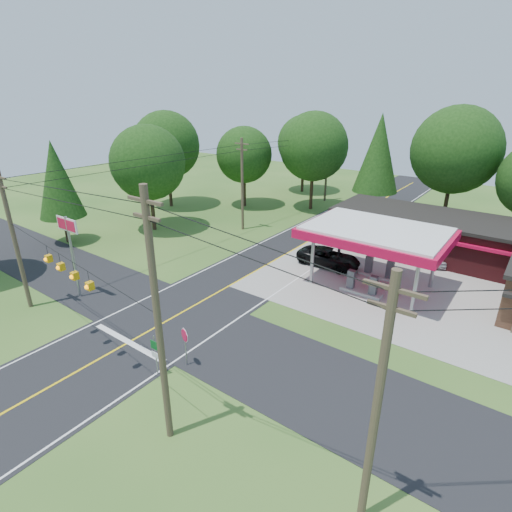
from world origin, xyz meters
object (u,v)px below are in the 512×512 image
Objects in this scene: sedan_car at (436,255)px; octagonal_stop_sign at (185,338)px; big_stop_sign at (69,239)px; gas_canopy at (376,235)px; suv_car at (329,258)px.

sedan_car is 1.75× the size of octagonal_stop_sign.
big_stop_sign reaches higher than octagonal_stop_sign.
gas_canopy reaches higher than sedan_car.
gas_canopy is at bearing -108.97° from suv_car.
suv_car is at bearing 52.87° from big_stop_sign.
big_stop_sign reaches higher than suv_car.
big_stop_sign is (-12.50, -16.51, 3.88)m from suv_car.
gas_canopy reaches higher than octagonal_stop_sign.
octagonal_stop_sign is at bearing -105.70° from gas_canopy.
gas_canopy is 16.82m from octagonal_stop_sign.
octagonal_stop_sign is (-7.50, -24.01, 1.08)m from sedan_car.
suv_car is 21.07m from big_stop_sign.
gas_canopy is 1.89× the size of suv_car.
sedan_car is (7.50, 6.50, -0.05)m from suv_car.
sedan_car is 0.67× the size of big_stop_sign.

